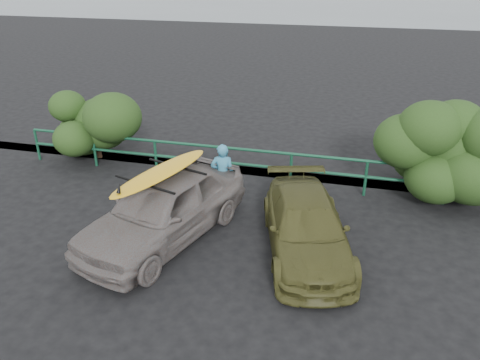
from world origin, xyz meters
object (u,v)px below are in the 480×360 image
object	(u,v)px
surfboard	(161,172)
man	(223,175)
guardrail	(255,167)
sedan	(164,208)
olive_vehicle	(306,227)

from	to	relation	value
surfboard	man	bearing A→B (deg)	84.34
man	guardrail	bearing A→B (deg)	-124.07
guardrail	surfboard	bearing A→B (deg)	-112.33
sedan	man	bearing A→B (deg)	84.34
surfboard	guardrail	bearing A→B (deg)	85.11
olive_vehicle	man	bearing A→B (deg)	129.83
guardrail	surfboard	distance (m)	3.72
sedan	olive_vehicle	distance (m)	3.16
sedan	surfboard	xyz separation A→B (m)	(0.00, 0.00, 0.87)
man	surfboard	world-z (taller)	surfboard
guardrail	man	xyz separation A→B (m)	(-0.54, -1.39, 0.31)
olive_vehicle	man	size ratio (longest dim) A/B	2.46
sedan	man	size ratio (longest dim) A/B	2.75
sedan	man	xyz separation A→B (m)	(0.81, 1.89, 0.05)
man	sedan	bearing A→B (deg)	54.10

